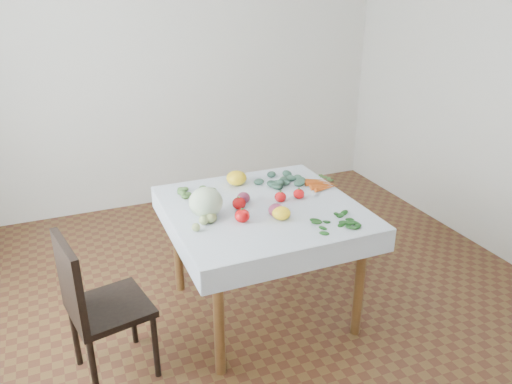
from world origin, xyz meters
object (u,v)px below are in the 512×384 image
table (262,221)px  heirloom_back (236,178)px  cabbage (206,202)px  carrot_bunch (320,184)px  chair (93,301)px

table → heirloom_back: 0.41m
heirloom_back → cabbage: bearing=-130.8°
cabbage → carrot_bunch: size_ratio=0.90×
cabbage → chair: bearing=-162.8°
table → cabbage: cabbage is taller
chair → cabbage: (0.69, 0.21, 0.35)m
cabbage → carrot_bunch: bearing=9.9°
carrot_bunch → chair: bearing=-166.7°
carrot_bunch → heirloom_back: bearing=154.9°
table → cabbage: bearing=-179.5°
cabbage → heirloom_back: bearing=49.2°
chair → carrot_bunch: size_ratio=3.98×
table → chair: (-1.04, -0.22, -0.16)m
table → cabbage: (-0.36, -0.00, 0.19)m
heirloom_back → carrot_bunch: (0.51, -0.24, -0.03)m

